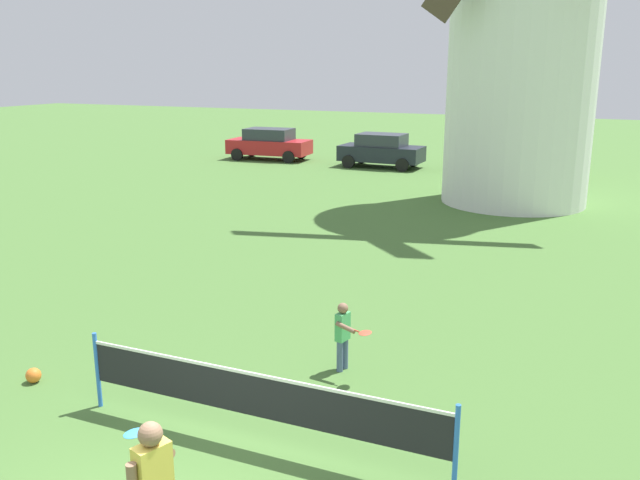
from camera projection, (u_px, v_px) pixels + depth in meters
tennis_net at (256, 396)px, 8.29m from camera, size 5.06×0.06×1.10m
player_far at (344, 333)px, 10.37m from camera, size 0.67×0.58×1.11m
stray_ball at (33, 375)px, 10.10m from camera, size 0.23×0.23×0.23m
parked_car_red at (269, 144)px, 33.66m from camera, size 4.19×2.11×1.56m
parked_car_black at (381, 150)px, 31.12m from camera, size 3.86×1.94×1.56m
parked_car_mustard at (511, 155)px, 29.42m from camera, size 4.60×2.13×1.56m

